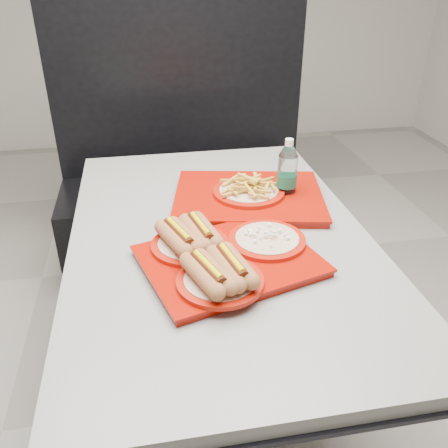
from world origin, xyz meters
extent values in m
plane|color=gray|center=(0.00, 0.00, 0.00)|extent=(6.00, 6.00, 0.00)
cylinder|color=black|center=(0.00, 0.00, 0.03)|extent=(0.52, 0.52, 0.05)
cylinder|color=black|center=(0.00, 0.00, 0.38)|extent=(0.11, 0.11, 0.66)
cube|color=black|center=(0.00, 0.00, 0.70)|extent=(0.92, 1.42, 0.01)
cube|color=gray|center=(0.00, 0.00, 0.73)|extent=(0.90, 1.40, 0.04)
cube|color=black|center=(0.00, 1.02, 0.23)|extent=(1.30, 0.55, 0.45)
cube|color=black|center=(0.00, 1.26, 0.80)|extent=(1.30, 0.10, 1.10)
cube|color=#910E03|center=(0.00, -0.18, 0.76)|extent=(0.52, 0.46, 0.02)
cube|color=#910E03|center=(0.00, -0.18, 0.77)|extent=(0.54, 0.47, 0.01)
cylinder|color=#9C1305|center=(-0.05, -0.29, 0.78)|extent=(0.22, 0.22, 0.01)
cylinder|color=beige|center=(-0.05, -0.29, 0.79)|extent=(0.18, 0.18, 0.00)
cylinder|color=#9C1305|center=(-0.10, -0.11, 0.78)|extent=(0.22, 0.22, 0.01)
cylinder|color=beige|center=(-0.10, -0.11, 0.79)|extent=(0.18, 0.18, 0.00)
cylinder|color=#9C1305|center=(0.12, -0.12, 0.78)|extent=(0.22, 0.22, 0.01)
cylinder|color=beige|center=(0.12, -0.12, 0.79)|extent=(0.18, 0.18, 0.00)
cube|color=#910E03|center=(0.14, 0.19, 0.76)|extent=(0.56, 0.47, 0.02)
cube|color=#910E03|center=(0.14, 0.19, 0.77)|extent=(0.57, 0.49, 0.01)
cylinder|color=#9C1305|center=(0.14, 0.19, 0.79)|extent=(0.25, 0.25, 0.01)
cylinder|color=beige|center=(0.14, 0.19, 0.79)|extent=(0.20, 0.20, 0.01)
cylinder|color=silver|center=(0.27, 0.19, 0.83)|extent=(0.07, 0.07, 0.16)
cylinder|color=#15573B|center=(0.27, 0.19, 0.82)|extent=(0.07, 0.07, 0.05)
cone|color=silver|center=(0.27, 0.19, 0.93)|extent=(0.07, 0.07, 0.04)
cylinder|color=silver|center=(0.27, 0.19, 0.96)|extent=(0.03, 0.03, 0.02)
camera|label=1|loc=(-0.21, -1.24, 1.49)|focal=38.00mm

